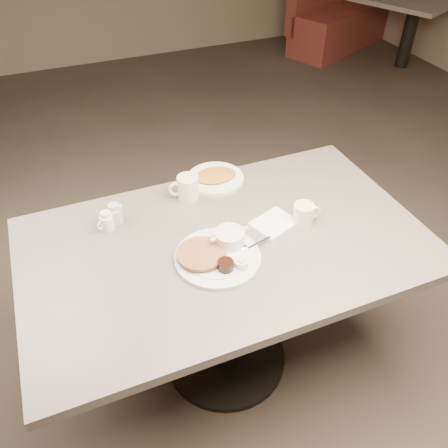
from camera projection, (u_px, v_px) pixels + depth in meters
name	position (u px, v px, depth m)	size (l,w,h in m)	color
room	(227.00, 72.00, 1.30)	(7.04, 8.04, 2.84)	#4C3F33
diner_table	(226.00, 273.00, 1.83)	(1.50, 0.90, 0.75)	slate
main_plate	(218.00, 252.00, 1.65)	(0.39, 0.34, 0.07)	silver
coffee_mug_near	(304.00, 214.00, 1.77)	(0.12, 0.09, 0.09)	white
napkin	(274.00, 224.00, 1.79)	(0.19, 0.17, 0.02)	white
coffee_mug_far	(187.00, 188.00, 1.90)	(0.14, 0.10, 0.10)	white
creamer_left	(106.00, 221.00, 1.76)	(0.07, 0.06, 0.08)	white
creamer_right	(115.00, 214.00, 1.79)	(0.09, 0.07, 0.08)	#B7B8B4
hash_plate	(215.00, 177.00, 2.02)	(0.26, 0.26, 0.04)	white
booth_back_right	(344.00, 11.00, 5.14)	(1.82, 1.94, 1.12)	brown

